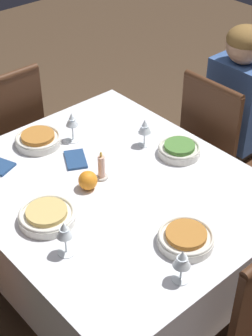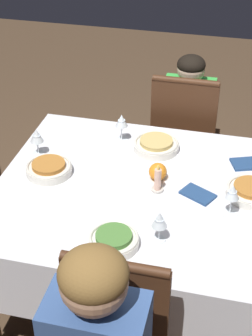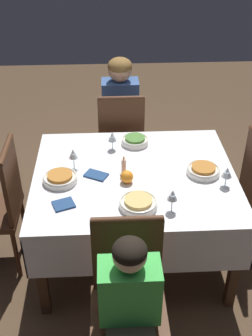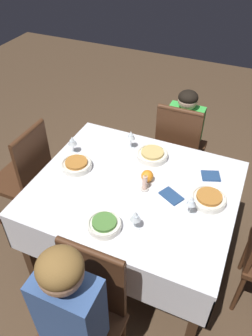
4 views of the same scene
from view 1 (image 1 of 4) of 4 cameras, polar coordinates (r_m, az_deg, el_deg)
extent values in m
plane|color=#4C3826|center=(2.75, -1.30, -13.72)|extent=(8.00, 8.00, 0.00)
cube|color=silver|center=(2.25, -1.55, -2.30)|extent=(1.33, 1.13, 0.04)
cube|color=silver|center=(2.15, -13.18, -11.94)|extent=(1.33, 0.01, 0.29)
cube|color=silver|center=(2.66, 7.73, 0.01)|extent=(1.33, 0.01, 0.29)
cube|color=silver|center=(2.79, -10.31, 1.56)|extent=(0.01, 1.13, 0.29)
cube|color=silver|center=(2.05, 10.96, -14.69)|extent=(0.01, 1.13, 0.29)
cube|color=#3D2616|center=(3.08, -1.59, 1.61)|extent=(0.06, 0.06, 0.68)
cube|color=#472816|center=(2.97, 11.00, 1.44)|extent=(0.40, 0.40, 0.04)
cube|color=#472816|center=(2.70, 9.15, 4.49)|extent=(0.37, 0.03, 0.49)
cylinder|color=#472816|center=(2.58, 9.67, 9.05)|extent=(0.36, 0.04, 0.04)
cylinder|color=#472816|center=(3.30, 10.16, 0.71)|extent=(0.03, 0.03, 0.41)
cylinder|color=#472816|center=(2.91, 10.94, -5.01)|extent=(0.03, 0.03, 0.41)
cylinder|color=#472816|center=(3.08, 5.98, -1.82)|extent=(0.03, 0.03, 0.41)
cube|color=#472816|center=(3.08, -13.57, 2.56)|extent=(0.40, 0.40, 0.04)
cube|color=#472816|center=(2.80, -12.43, 5.41)|extent=(0.03, 0.37, 0.49)
cylinder|color=#472816|center=(2.69, -13.11, 9.83)|extent=(0.04, 0.36, 0.04)
cylinder|color=#472816|center=(3.40, -12.01, 1.75)|extent=(0.03, 0.03, 0.41)
cylinder|color=#472816|center=(3.16, -8.70, -0.96)|extent=(0.03, 0.03, 0.41)
cube|color=#4C4233|center=(3.22, 12.84, -0.20)|extent=(0.22, 0.14, 0.45)
cube|color=#4C4233|center=(3.02, 12.50, 3.05)|extent=(0.24, 0.31, 0.06)
cube|color=#38568E|center=(2.82, 12.15, 6.98)|extent=(0.30, 0.18, 0.48)
sphere|color=tan|center=(2.67, 13.07, 13.11)|extent=(0.19, 0.19, 0.19)
ellipsoid|color=brown|center=(2.66, 13.17, 13.77)|extent=(0.19, 0.19, 0.13)
cylinder|color=silver|center=(2.43, 5.92, 1.89)|extent=(0.20, 0.20, 0.04)
torus|color=silver|center=(2.41, 5.95, 2.32)|extent=(0.20, 0.20, 0.01)
cylinder|color=#4C7F38|center=(2.41, 5.96, 2.43)|extent=(0.14, 0.14, 0.02)
cylinder|color=white|center=(2.49, 2.03, 2.63)|extent=(0.06, 0.06, 0.00)
cylinder|color=white|center=(2.47, 2.05, 3.32)|extent=(0.01, 0.01, 0.07)
cone|color=white|center=(2.43, 2.09, 4.66)|extent=(0.06, 0.06, 0.07)
cylinder|color=white|center=(2.44, 2.08, 4.39)|extent=(0.04, 0.04, 0.03)
cylinder|color=silver|center=(2.08, -8.77, -5.37)|extent=(0.23, 0.23, 0.04)
torus|color=silver|center=(2.07, -8.83, -4.92)|extent=(0.22, 0.22, 0.01)
cylinder|color=tan|center=(2.06, -8.84, -4.80)|extent=(0.16, 0.16, 0.02)
cylinder|color=white|center=(1.95, -6.62, -9.22)|extent=(0.07, 0.07, 0.00)
cylinder|color=white|center=(1.92, -6.71, -8.34)|extent=(0.01, 0.01, 0.08)
cone|color=white|center=(1.87, -6.87, -6.77)|extent=(0.06, 0.06, 0.06)
cylinder|color=white|center=(1.88, -6.84, -7.06)|extent=(0.04, 0.04, 0.03)
cylinder|color=silver|center=(2.52, -9.68, 2.99)|extent=(0.22, 0.22, 0.04)
torus|color=silver|center=(2.51, -9.73, 3.41)|extent=(0.22, 0.22, 0.01)
cylinder|color=#B2702D|center=(2.50, -9.75, 3.52)|extent=(0.16, 0.16, 0.02)
cylinder|color=white|center=(2.54, -5.87, 3.18)|extent=(0.07, 0.07, 0.00)
cylinder|color=white|center=(2.51, -5.93, 3.98)|extent=(0.01, 0.01, 0.08)
cone|color=white|center=(2.47, -6.03, 5.40)|extent=(0.06, 0.06, 0.07)
cylinder|color=white|center=(2.48, -6.01, 5.14)|extent=(0.04, 0.04, 0.03)
cylinder|color=silver|center=(1.98, 6.64, -7.90)|extent=(0.22, 0.22, 0.04)
torus|color=silver|center=(1.96, 6.68, -7.44)|extent=(0.21, 0.21, 0.01)
cylinder|color=#B2702D|center=(1.96, 6.69, -7.31)|extent=(0.16, 0.16, 0.02)
cylinder|color=white|center=(1.86, 6.04, -12.13)|extent=(0.06, 0.06, 0.00)
cylinder|color=white|center=(1.84, 6.12, -11.38)|extent=(0.01, 0.01, 0.07)
cone|color=white|center=(1.79, 6.26, -9.92)|extent=(0.07, 0.07, 0.07)
cylinder|color=white|center=(1.80, 6.23, -10.22)|extent=(0.04, 0.04, 0.03)
cylinder|color=beige|center=(2.28, -2.61, -0.96)|extent=(0.06, 0.06, 0.01)
cylinder|color=beige|center=(2.24, -2.65, 0.20)|extent=(0.03, 0.03, 0.10)
ellipsoid|color=#F9C64C|center=(2.21, -2.70, 1.54)|extent=(0.01, 0.01, 0.03)
sphere|color=orange|center=(2.20, -4.24, -1.37)|extent=(0.08, 0.08, 0.08)
cube|color=navy|center=(2.39, -5.61, 0.95)|extent=(0.17, 0.15, 0.01)
camera|label=2|loc=(3.40, 22.46, 34.74)|focal=55.00mm
camera|label=3|loc=(1.91, -84.39, 11.10)|focal=45.00mm
camera|label=4|loc=(3.21, 14.96, 38.01)|focal=35.00mm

